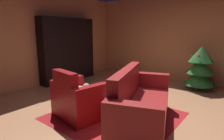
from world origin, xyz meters
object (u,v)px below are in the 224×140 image
couch_red (140,106)px  decorated_tree (200,68)px  armchair_red (77,100)px  bottle_on_table (117,85)px  bookshelf_unit (71,50)px  coffee_table (112,94)px  book_stack_on_table (113,90)px

couch_red → decorated_tree: size_ratio=1.77×
armchair_red → bottle_on_table: 0.84m
bookshelf_unit → couch_red: size_ratio=0.95×
bookshelf_unit → coffee_table: size_ratio=3.12×
armchair_red → bottle_on_table: bearing=57.8°
armchair_red → book_stack_on_table: size_ratio=4.55×
bookshelf_unit → armchair_red: (2.29, -1.81, -0.67)m
bookshelf_unit → coffee_table: bearing=-25.5°
bottle_on_table → decorated_tree: decorated_tree is taller
bookshelf_unit → book_stack_on_table: bookshelf_unit is taller
couch_red → book_stack_on_table: (-0.61, 0.01, 0.17)m
bottle_on_table → armchair_red: bearing=-122.2°
bookshelf_unit → bottle_on_table: 2.97m
coffee_table → book_stack_on_table: (0.05, -0.04, 0.11)m
armchair_red → bottle_on_table: armchair_red is taller
bookshelf_unit → couch_red: (3.39, -1.35, -0.66)m
book_stack_on_table → bookshelf_unit: bearing=154.2°
decorated_tree → armchair_red: bearing=-112.9°
book_stack_on_table → bottle_on_table: size_ratio=0.86×
bookshelf_unit → couch_red: bookshelf_unit is taller
book_stack_on_table → decorated_tree: size_ratio=0.19×
coffee_table → bottle_on_table: (-0.01, 0.18, 0.15)m
armchair_red → decorated_tree: size_ratio=0.86×
armchair_red → book_stack_on_table: armchair_red is taller
couch_red → bottle_on_table: (-0.67, 0.23, 0.21)m
bottle_on_table → bookshelf_unit: bearing=157.6°
armchair_red → bottle_on_table: size_ratio=3.90×
couch_red → bottle_on_table: bearing=161.3°
decorated_tree → bottle_on_table: bearing=-110.1°
book_stack_on_table → armchair_red: bearing=-136.5°
couch_red → bookshelf_unit: bearing=158.3°
coffee_table → book_stack_on_table: bearing=-37.7°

